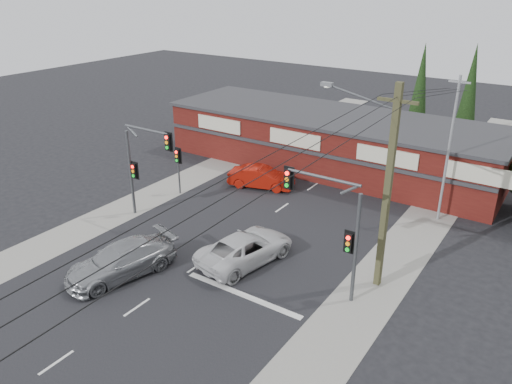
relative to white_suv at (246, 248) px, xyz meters
The scene contains 18 objects.
ground 2.30m from the white_suv, 147.78° to the right, with size 120.00×120.00×0.00m, color black.
road_strip 4.33m from the white_suv, 115.36° to the left, with size 14.00×70.00×0.01m, color black.
verge_left 11.05m from the white_suv, 159.55° to the left, with size 3.00×70.00×0.02m, color gray.
verge_right 7.74m from the white_suv, 29.97° to the left, with size 3.00×70.00×0.02m, color gray.
stop_line 3.23m from the white_suv, 57.70° to the right, with size 6.50×0.35×0.01m, color silver.
white_suv is the anchor object (origin of this frame).
silver_suv 6.43m from the white_suv, 134.10° to the right, with size 2.34×5.75×1.67m, color #989A9D.
red_sedan 10.23m from the white_suv, 118.63° to the left, with size 1.64×4.69×1.55m, color #A3160A.
lane_dashes 5.04m from the white_suv, 111.49° to the left, with size 0.12×49.17×0.01m.
shop_building 16.14m from the white_suv, 100.10° to the left, with size 27.30×8.40×4.22m.
conifer_near 23.39m from the white_suv, 85.81° to the left, with size 1.80×1.80×9.25m.
conifer_far 25.81m from the white_suv, 78.24° to the left, with size 1.80×1.80×9.25m.
traffic_mast_left 8.87m from the white_suv, behind, with size 3.77×0.27×5.97m.
traffic_mast_right 5.95m from the white_suv, ahead, with size 3.96×0.27×5.97m.
pedestal_signal 10.38m from the white_suv, 151.72° to the left, with size 0.55×0.27×3.38m.
utility_pole 8.21m from the white_suv, 15.69° to the left, with size 4.38×0.59×10.00m.
steel_pole 13.58m from the white_suv, 56.52° to the left, with size 1.20×0.16×9.00m.
power_lines 11.20m from the white_suv, 28.55° to the right, with size 2.01×29.00×1.22m.
Camera 1 is at (15.16, -17.74, 14.07)m, focal length 35.00 mm.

